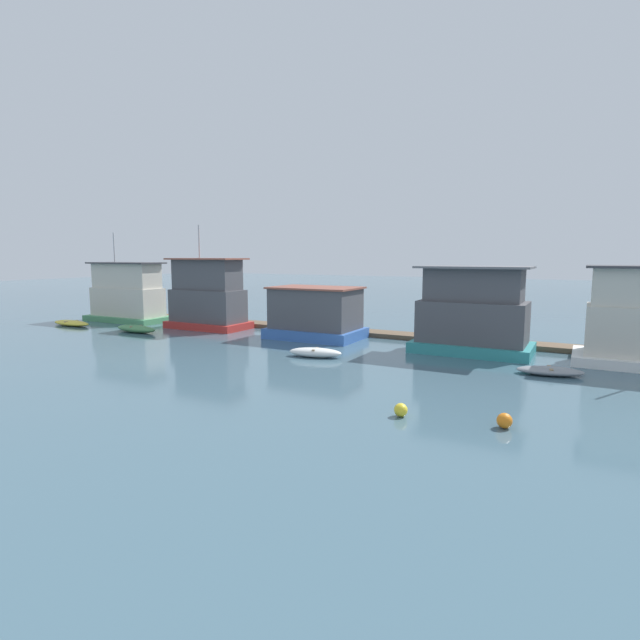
{
  "coord_description": "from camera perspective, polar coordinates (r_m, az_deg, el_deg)",
  "views": [
    {
      "loc": [
        15.33,
        -29.53,
        5.59
      ],
      "look_at": [
        0.0,
        -1.0,
        1.4
      ],
      "focal_mm": 28.0,
      "sensor_mm": 36.0,
      "label": 1
    }
  ],
  "objects": [
    {
      "name": "dinghy_grey",
      "position": [
        25.94,
        24.81,
        -5.31
      ],
      "size": [
        3.14,
        1.76,
        0.4
      ],
      "color": "gray",
      "rests_on": "ground_plane"
    },
    {
      "name": "houseboat_green",
      "position": [
        45.81,
        -21.17,
        2.75
      ],
      "size": [
        7.45,
        3.45,
        7.54
      ],
      "color": "#4C9360",
      "rests_on": "ground_plane"
    },
    {
      "name": "dinghy_green",
      "position": [
        38.97,
        -20.28,
        -0.94
      ],
      "size": [
        3.86,
        1.37,
        0.53
      ],
      "color": "#47844C",
      "rests_on": "ground_plane"
    },
    {
      "name": "dock_walkway",
      "position": [
        36.26,
        2.9,
        -1.27
      ],
      "size": [
        51.0,
        1.85,
        0.3
      ],
      "primitive_type": "cube",
      "color": "brown",
      "rests_on": "ground_plane"
    },
    {
      "name": "houseboat_blue",
      "position": [
        33.87,
        -0.51,
        0.73
      ],
      "size": [
        6.21,
        4.08,
        3.49
      ],
      "color": "#3866B7",
      "rests_on": "ground_plane"
    },
    {
      "name": "buoy_orange",
      "position": [
        17.62,
        20.34,
        -10.74
      ],
      "size": [
        0.5,
        0.5,
        0.5
      ],
      "primitive_type": "sphere",
      "color": "orange",
      "rests_on": "ground_plane"
    },
    {
      "name": "dinghy_white",
      "position": [
        27.68,
        -0.54,
        -3.72
      ],
      "size": [
        3.14,
        1.64,
        0.53
      ],
      "color": "white",
      "rests_on": "ground_plane"
    },
    {
      "name": "ground_plane",
      "position": [
        33.74,
        0.8,
        -2.17
      ],
      "size": [
        200.0,
        200.0,
        0.0
      ],
      "primitive_type": "plane",
      "color": "#426070"
    },
    {
      "name": "houseboat_teal",
      "position": [
        30.03,
        17.05,
        0.63
      ],
      "size": [
        6.64,
        3.86,
        5.0
      ],
      "color": "teal",
      "rests_on": "ground_plane"
    },
    {
      "name": "mooring_post_far_right",
      "position": [
        35.16,
        1.89,
        -0.35
      ],
      "size": [
        0.28,
        0.28,
        1.74
      ],
      "primitive_type": "cylinder",
      "color": "#846B4C",
      "rests_on": "ground_plane"
    },
    {
      "name": "dinghy_yellow",
      "position": [
        44.76,
        -26.54,
        -0.31
      ],
      "size": [
        4.08,
        1.52,
        0.42
      ],
      "color": "yellow",
      "rests_on": "ground_plane"
    },
    {
      "name": "houseboat_red",
      "position": [
        39.36,
        -12.73,
        2.62
      ],
      "size": [
        6.34,
        3.28,
        7.92
      ],
      "color": "red",
      "rests_on": "ground_plane"
    },
    {
      "name": "mooring_post_far_left",
      "position": [
        31.62,
        30.07,
        -2.36
      ],
      "size": [
        0.23,
        0.23,
        1.58
      ],
      "primitive_type": "cylinder",
      "color": "brown",
      "rests_on": "ground_plane"
    },
    {
      "name": "buoy_yellow",
      "position": [
        17.91,
        9.22,
        -10.11
      ],
      "size": [
        0.48,
        0.48,
        0.48
      ],
      "primitive_type": "sphere",
      "color": "yellow",
      "rests_on": "ground_plane"
    }
  ]
}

